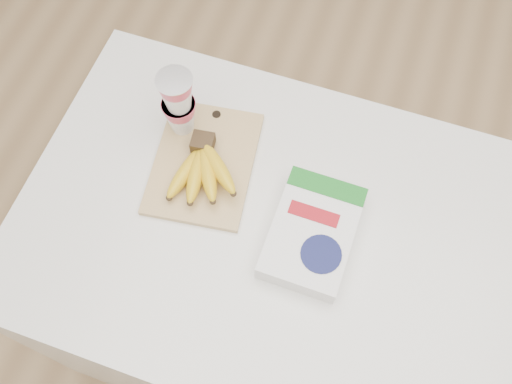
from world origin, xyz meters
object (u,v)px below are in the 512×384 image
at_px(table, 275,285).
at_px(yogurt_stack, 178,102).
at_px(cereal_box, 312,233).
at_px(bananas, 202,169).
at_px(cutting_board, 204,163).

height_order(table, yogurt_stack, yogurt_stack).
relative_size(yogurt_stack, cereal_box, 0.73).
xyz_separation_m(bananas, cereal_box, (0.27, -0.06, -0.01)).
bearing_deg(table, bananas, 163.25).
bearing_deg(yogurt_stack, table, -28.98).
relative_size(table, cereal_box, 4.62).
bearing_deg(yogurt_stack, cereal_box, -24.01).
relative_size(cutting_board, cereal_box, 1.20).
relative_size(table, bananas, 6.41).
distance_m(table, cereal_box, 0.46).
bearing_deg(yogurt_stack, cutting_board, -42.05).
distance_m(bananas, cereal_box, 0.27).
distance_m(table, yogurt_stack, 0.63).
xyz_separation_m(table, cereal_box, (0.07, 0.00, 0.45)).
xyz_separation_m(yogurt_stack, cereal_box, (0.35, -0.16, -0.08)).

